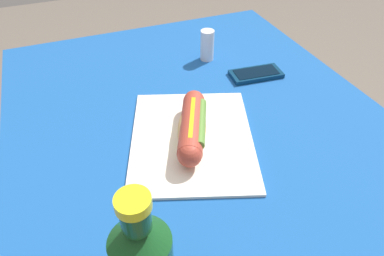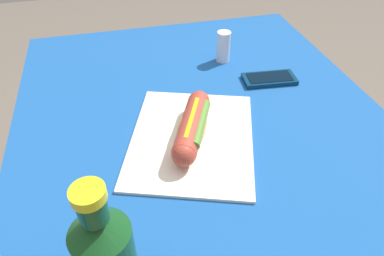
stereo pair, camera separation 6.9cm
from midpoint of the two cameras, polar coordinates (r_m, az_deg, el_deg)
name	(u,v)px [view 2 (the right image)]	position (r m, az deg, el deg)	size (l,w,h in m)	color
dining_table	(201,168)	(0.88, 3.80, -6.50)	(0.97, 0.80, 0.75)	brown
paper_wrapper	(192,138)	(0.71, 2.79, -1.78)	(0.30, 0.24, 0.01)	silver
hot_dog	(192,126)	(0.69, 2.94, 0.16)	(0.19, 0.11, 0.05)	tan
cell_phone	(269,79)	(0.91, 14.54, 7.61)	(0.07, 0.13, 0.01)	#0A2D4C
salt_shaker	(223,47)	(0.96, 7.20, 12.83)	(0.04, 0.04, 0.08)	silver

